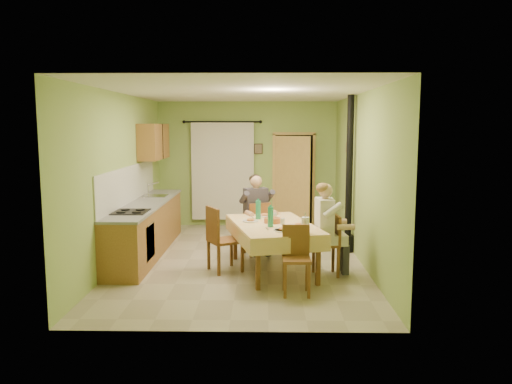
{
  "coord_description": "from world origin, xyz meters",
  "views": [
    {
      "loc": [
        0.4,
        -8.25,
        2.25
      ],
      "look_at": [
        0.25,
        0.1,
        1.15
      ],
      "focal_mm": 35.0,
      "sensor_mm": 36.0,
      "label": 1
    }
  ],
  "objects_px": {
    "chair_right": "(327,257)",
    "man_far": "(256,205)",
    "dining_table": "(273,247)",
    "chair_far": "(257,239)",
    "chair_left": "(224,253)",
    "man_right": "(326,218)",
    "stove_flue": "(349,195)",
    "chair_near": "(296,273)"
  },
  "relations": [
    {
      "from": "dining_table",
      "to": "chair_near",
      "type": "height_order",
      "value": "chair_near"
    },
    {
      "from": "stove_flue",
      "to": "chair_near",
      "type": "bearing_deg",
      "value": -114.73
    },
    {
      "from": "chair_far",
      "to": "chair_left",
      "type": "distance_m",
      "value": 1.12
    },
    {
      "from": "chair_near",
      "to": "chair_right",
      "type": "distance_m",
      "value": 1.02
    },
    {
      "from": "dining_table",
      "to": "chair_left",
      "type": "height_order",
      "value": "chair_left"
    },
    {
      "from": "chair_far",
      "to": "dining_table",
      "type": "bearing_deg",
      "value": -97.31
    },
    {
      "from": "chair_near",
      "to": "chair_right",
      "type": "bearing_deg",
      "value": -120.64
    },
    {
      "from": "dining_table",
      "to": "man_right",
      "type": "xyz_separation_m",
      "value": [
        0.8,
        -0.2,
        0.5
      ]
    },
    {
      "from": "chair_far",
      "to": "stove_flue",
      "type": "xyz_separation_m",
      "value": [
        1.64,
        0.25,
        0.74
      ]
    },
    {
      "from": "chair_left",
      "to": "man_right",
      "type": "relative_size",
      "value": 0.74
    },
    {
      "from": "man_right",
      "to": "man_far",
      "type": "bearing_deg",
      "value": 35.01
    },
    {
      "from": "stove_flue",
      "to": "man_right",
      "type": "bearing_deg",
      "value": -111.42
    },
    {
      "from": "chair_far",
      "to": "man_right",
      "type": "height_order",
      "value": "man_right"
    },
    {
      "from": "chair_far",
      "to": "chair_near",
      "type": "relative_size",
      "value": 1.02
    },
    {
      "from": "chair_left",
      "to": "man_right",
      "type": "height_order",
      "value": "man_right"
    },
    {
      "from": "chair_near",
      "to": "man_far",
      "type": "relative_size",
      "value": 0.67
    },
    {
      "from": "dining_table",
      "to": "man_far",
      "type": "relative_size",
      "value": 1.55
    },
    {
      "from": "man_right",
      "to": "dining_table",
      "type": "bearing_deg",
      "value": 69.79
    },
    {
      "from": "chair_right",
      "to": "stove_flue",
      "type": "bearing_deg",
      "value": -27.5
    },
    {
      "from": "chair_right",
      "to": "man_far",
      "type": "height_order",
      "value": "man_far"
    },
    {
      "from": "chair_near",
      "to": "man_right",
      "type": "distance_m",
      "value": 1.17
    },
    {
      "from": "dining_table",
      "to": "chair_far",
      "type": "distance_m",
      "value": 1.05
    },
    {
      "from": "chair_far",
      "to": "stove_flue",
      "type": "distance_m",
      "value": 1.82
    },
    {
      "from": "man_far",
      "to": "man_right",
      "type": "xyz_separation_m",
      "value": [
        1.08,
        -1.22,
        0.0
      ]
    },
    {
      "from": "chair_near",
      "to": "chair_left",
      "type": "relative_size",
      "value": 0.9
    },
    {
      "from": "man_far",
      "to": "stove_flue",
      "type": "height_order",
      "value": "stove_flue"
    },
    {
      "from": "chair_left",
      "to": "dining_table",
      "type": "bearing_deg",
      "value": 61.1
    },
    {
      "from": "chair_right",
      "to": "man_far",
      "type": "xyz_separation_m",
      "value": [
        -1.09,
        1.22,
        0.59
      ]
    },
    {
      "from": "chair_left",
      "to": "chair_right",
      "type": "bearing_deg",
      "value": 53.99
    },
    {
      "from": "chair_right",
      "to": "stove_flue",
      "type": "relative_size",
      "value": 0.33
    },
    {
      "from": "chair_far",
      "to": "chair_left",
      "type": "xyz_separation_m",
      "value": [
        -0.49,
        -1.01,
        0.0
      ]
    },
    {
      "from": "chair_far",
      "to": "chair_left",
      "type": "relative_size",
      "value": 0.92
    },
    {
      "from": "chair_far",
      "to": "man_far",
      "type": "xyz_separation_m",
      "value": [
        -0.0,
        0.01,
        0.59
      ]
    },
    {
      "from": "chair_left",
      "to": "man_right",
      "type": "distance_m",
      "value": 1.68
    },
    {
      "from": "man_right",
      "to": "chair_far",
      "type": "bearing_deg",
      "value": 35.16
    },
    {
      "from": "dining_table",
      "to": "stove_flue",
      "type": "height_order",
      "value": "stove_flue"
    },
    {
      "from": "chair_near",
      "to": "chair_left",
      "type": "distance_m",
      "value": 1.5
    },
    {
      "from": "chair_near",
      "to": "chair_right",
      "type": "relative_size",
      "value": 1.0
    },
    {
      "from": "dining_table",
      "to": "stove_flue",
      "type": "distance_m",
      "value": 1.97
    },
    {
      "from": "man_far",
      "to": "stove_flue",
      "type": "distance_m",
      "value": 1.67
    },
    {
      "from": "man_right",
      "to": "stove_flue",
      "type": "bearing_deg",
      "value": -27.89
    },
    {
      "from": "chair_far",
      "to": "chair_left",
      "type": "bearing_deg",
      "value": -138.22
    }
  ]
}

